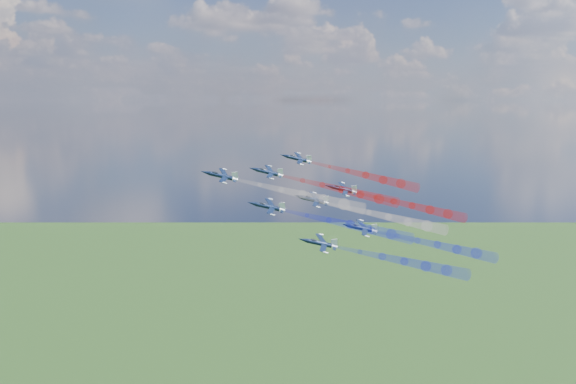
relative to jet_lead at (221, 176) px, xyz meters
name	(u,v)px	position (x,y,z in m)	size (l,w,h in m)	color
jet_lead	(221,176)	(0.00, 0.00, 0.00)	(8.61, 10.76, 2.87)	black
trail_lead	(302,195)	(22.24, -5.40, -5.87)	(3.59, 37.75, 3.59)	white
jet_inner_left	(268,207)	(9.50, -10.46, -7.64)	(8.61, 10.76, 2.87)	black
trail_inner_left	(350,225)	(31.74, -15.86, -13.50)	(3.59, 37.75, 3.59)	#1B28EB
jet_inner_right	(268,172)	(17.20, 7.90, -0.62)	(8.61, 10.76, 2.87)	black
trail_inner_right	(341,190)	(39.44, 2.50, -6.49)	(3.59, 37.75, 3.59)	red
jet_outer_left	(320,243)	(17.58, -24.92, -15.40)	(8.61, 10.76, 2.87)	black
trail_outer_left	(404,261)	(39.82, -30.33, -21.26)	(3.59, 37.75, 3.59)	#1B28EB
jet_center_third	(313,200)	(25.60, -5.41, -7.56)	(8.61, 10.76, 2.87)	black
trail_center_third	(389,217)	(47.84, -10.81, -13.42)	(3.59, 37.75, 3.59)	white
jet_outer_right	(297,159)	(31.00, 16.28, 2.16)	(8.61, 10.76, 2.87)	black
trail_outer_right	(366,175)	(53.24, 10.87, -3.71)	(3.59, 37.75, 3.59)	red
jet_rear_left	(361,228)	(34.60, -17.01, -14.43)	(8.61, 10.76, 2.87)	black
trail_rear_left	(438,245)	(56.84, -22.41, -20.29)	(3.59, 37.75, 3.59)	#1B28EB
jet_rear_right	(342,189)	(39.74, 2.68, -6.40)	(8.61, 10.76, 2.87)	black
trail_rear_right	(412,206)	(61.98, -2.73, -12.26)	(3.59, 37.75, 3.59)	red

